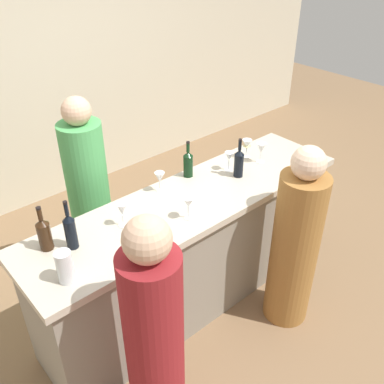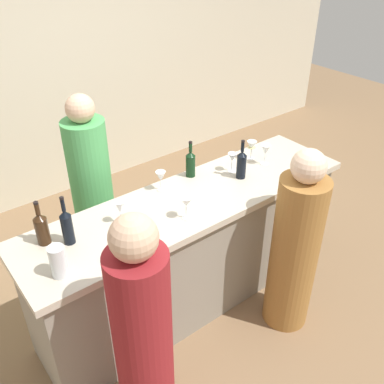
{
  "view_description": "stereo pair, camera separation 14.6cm",
  "coord_description": "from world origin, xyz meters",
  "px_view_note": "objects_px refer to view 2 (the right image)",
  "views": [
    {
      "loc": [
        -1.64,
        -1.86,
        2.61
      ],
      "look_at": [
        0.0,
        0.0,
        1.02
      ],
      "focal_mm": 40.37,
      "sensor_mm": 36.0,
      "label": 1
    },
    {
      "loc": [
        -1.52,
        -1.95,
        2.61
      ],
      "look_at": [
        0.0,
        0.0,
        1.02
      ],
      "focal_mm": 40.37,
      "sensor_mm": 36.0,
      "label": 2
    }
  ],
  "objects_px": {
    "wine_glass_near_left": "(186,203)",
    "water_pitcher": "(58,261)",
    "wine_bottle_second_right_near_black": "(241,164)",
    "wine_glass_far_right": "(161,177)",
    "wine_glass_far_center": "(252,147)",
    "person_left_guest": "(295,249)",
    "wine_bottle_center_dark_green": "(191,163)",
    "wine_bottle_leftmost_amber_brown": "(42,228)",
    "person_right_guest": "(94,200)",
    "person_center_guest": "(143,343)",
    "wine_glass_near_right": "(120,208)",
    "wine_glass_near_center": "(266,151)",
    "wine_bottle_second_left_near_black": "(67,226)",
    "wine_glass_far_left": "(232,158)"
  },
  "relations": [
    {
      "from": "wine_glass_far_center",
      "to": "water_pitcher",
      "type": "distance_m",
      "value": 1.78
    },
    {
      "from": "wine_glass_near_right",
      "to": "wine_glass_near_left",
      "type": "bearing_deg",
      "value": -30.39
    },
    {
      "from": "wine_bottle_second_left_near_black",
      "to": "wine_glass_near_left",
      "type": "relative_size",
      "value": 2.06
    },
    {
      "from": "wine_bottle_leftmost_amber_brown",
      "to": "wine_glass_far_right",
      "type": "xyz_separation_m",
      "value": [
        0.88,
        0.06,
        -0.0
      ]
    },
    {
      "from": "person_center_guest",
      "to": "wine_glass_near_left",
      "type": "bearing_deg",
      "value": -43.65
    },
    {
      "from": "person_left_guest",
      "to": "wine_bottle_second_right_near_black",
      "type": "bearing_deg",
      "value": 16.2
    },
    {
      "from": "wine_bottle_second_left_near_black",
      "to": "wine_glass_far_right",
      "type": "distance_m",
      "value": 0.77
    },
    {
      "from": "wine_bottle_second_right_near_black",
      "to": "wine_glass_far_center",
      "type": "bearing_deg",
      "value": 31.1
    },
    {
      "from": "wine_bottle_leftmost_amber_brown",
      "to": "wine_glass_near_center",
      "type": "relative_size",
      "value": 1.77
    },
    {
      "from": "water_pitcher",
      "to": "wine_bottle_second_left_near_black",
      "type": "bearing_deg",
      "value": 55.53
    },
    {
      "from": "wine_bottle_second_right_near_black",
      "to": "person_right_guest",
      "type": "relative_size",
      "value": 0.19
    },
    {
      "from": "wine_bottle_second_right_near_black",
      "to": "water_pitcher",
      "type": "distance_m",
      "value": 1.49
    },
    {
      "from": "wine_glass_near_left",
      "to": "person_center_guest",
      "type": "bearing_deg",
      "value": -143.62
    },
    {
      "from": "wine_bottle_center_dark_green",
      "to": "wine_glass_near_left",
      "type": "xyz_separation_m",
      "value": [
        -0.35,
        -0.41,
        0.01
      ]
    },
    {
      "from": "wine_glass_far_center",
      "to": "person_center_guest",
      "type": "bearing_deg",
      "value": -152.56
    },
    {
      "from": "water_pitcher",
      "to": "wine_glass_near_left",
      "type": "bearing_deg",
      "value": -0.2
    },
    {
      "from": "wine_glass_near_center",
      "to": "person_right_guest",
      "type": "distance_m",
      "value": 1.38
    },
    {
      "from": "wine_glass_near_right",
      "to": "wine_glass_far_left",
      "type": "bearing_deg",
      "value": 3.48
    },
    {
      "from": "wine_glass_near_right",
      "to": "wine_bottle_second_left_near_black",
      "type": "bearing_deg",
      "value": 176.35
    },
    {
      "from": "wine_bottle_center_dark_green",
      "to": "water_pitcher",
      "type": "relative_size",
      "value": 1.48
    },
    {
      "from": "wine_bottle_center_dark_green",
      "to": "wine_glass_far_center",
      "type": "relative_size",
      "value": 1.85
    },
    {
      "from": "wine_glass_near_right",
      "to": "person_center_guest",
      "type": "xyz_separation_m",
      "value": [
        -0.29,
        -0.69,
        -0.35
      ]
    },
    {
      "from": "person_right_guest",
      "to": "wine_glass_near_center",
      "type": "bearing_deg",
      "value": 82.34
    },
    {
      "from": "wine_glass_near_left",
      "to": "person_right_guest",
      "type": "distance_m",
      "value": 0.95
    },
    {
      "from": "water_pitcher",
      "to": "wine_bottle_center_dark_green",
      "type": "bearing_deg",
      "value": 18.57
    },
    {
      "from": "wine_bottle_leftmost_amber_brown",
      "to": "person_right_guest",
      "type": "xyz_separation_m",
      "value": [
        0.57,
        0.54,
        -0.32
      ]
    },
    {
      "from": "wine_bottle_center_dark_green",
      "to": "wine_glass_far_right",
      "type": "height_order",
      "value": "wine_bottle_center_dark_green"
    },
    {
      "from": "wine_glass_near_right",
      "to": "wine_glass_far_center",
      "type": "relative_size",
      "value": 1.05
    },
    {
      "from": "wine_bottle_leftmost_amber_brown",
      "to": "person_right_guest",
      "type": "relative_size",
      "value": 0.18
    },
    {
      "from": "wine_bottle_center_dark_green",
      "to": "person_center_guest",
      "type": "relative_size",
      "value": 0.18
    },
    {
      "from": "wine_bottle_second_right_near_black",
      "to": "wine_glass_far_right",
      "type": "relative_size",
      "value": 2.03
    },
    {
      "from": "wine_bottle_second_right_near_black",
      "to": "wine_glass_far_right",
      "type": "height_order",
      "value": "wine_bottle_second_right_near_black"
    },
    {
      "from": "wine_glass_near_left",
      "to": "water_pitcher",
      "type": "bearing_deg",
      "value": 179.8
    },
    {
      "from": "wine_bottle_second_left_near_black",
      "to": "person_right_guest",
      "type": "relative_size",
      "value": 0.2
    },
    {
      "from": "person_center_guest",
      "to": "wine_glass_far_right",
      "type": "bearing_deg",
      "value": -29.83
    },
    {
      "from": "water_pitcher",
      "to": "person_right_guest",
      "type": "height_order",
      "value": "person_right_guest"
    },
    {
      "from": "wine_glass_far_left",
      "to": "water_pitcher",
      "type": "distance_m",
      "value": 1.52
    },
    {
      "from": "wine_glass_near_center",
      "to": "wine_glass_near_right",
      "type": "distance_m",
      "value": 1.27
    },
    {
      "from": "wine_bottle_second_right_near_black",
      "to": "wine_glass_near_left",
      "type": "height_order",
      "value": "wine_bottle_second_right_near_black"
    },
    {
      "from": "wine_bottle_center_dark_green",
      "to": "wine_bottle_second_left_near_black",
      "type": "bearing_deg",
      "value": -170.47
    },
    {
      "from": "wine_bottle_second_left_near_black",
      "to": "wine_glass_near_right",
      "type": "xyz_separation_m",
      "value": [
        0.34,
        -0.02,
        -0.01
      ]
    },
    {
      "from": "wine_glass_near_left",
      "to": "wine_glass_far_left",
      "type": "bearing_deg",
      "value": 22.91
    },
    {
      "from": "wine_glass_near_left",
      "to": "wine_glass_far_right",
      "type": "distance_m",
      "value": 0.38
    },
    {
      "from": "wine_glass_far_left",
      "to": "wine_glass_far_right",
      "type": "distance_m",
      "value": 0.59
    },
    {
      "from": "wine_glass_near_center",
      "to": "person_center_guest",
      "type": "bearing_deg",
      "value": -156.78
    },
    {
      "from": "wine_bottle_second_right_near_black",
      "to": "person_right_guest",
      "type": "xyz_separation_m",
      "value": [
        -0.88,
        0.7,
        -0.33
      ]
    },
    {
      "from": "person_center_guest",
      "to": "wine_glass_near_right",
      "type": "bearing_deg",
      "value": -13.02
    },
    {
      "from": "wine_bottle_second_left_near_black",
      "to": "person_right_guest",
      "type": "xyz_separation_m",
      "value": [
        0.45,
        0.63,
        -0.34
      ]
    },
    {
      "from": "wine_bottle_leftmost_amber_brown",
      "to": "wine_bottle_second_left_near_black",
      "type": "distance_m",
      "value": 0.15
    },
    {
      "from": "wine_bottle_second_left_near_black",
      "to": "wine_bottle_second_right_near_black",
      "type": "height_order",
      "value": "wine_bottle_second_left_near_black"
    }
  ]
}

